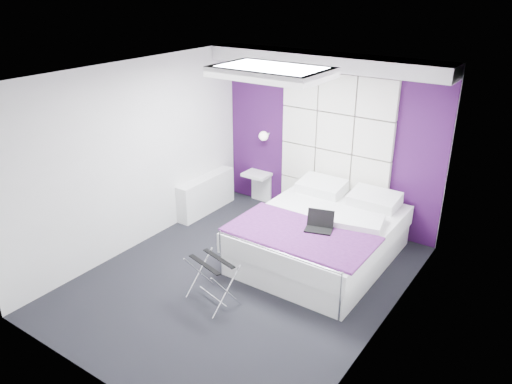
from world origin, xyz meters
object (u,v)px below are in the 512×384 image
luggage_rack (213,281)px  nightstand (257,175)px  laptop (321,225)px  bed (321,236)px  radiator (206,194)px  wall_lamp (265,135)px

luggage_rack → nightstand: bearing=128.7°
laptop → luggage_rack: bearing=-135.7°
bed → nightstand: size_ratio=5.17×
bed → luggage_rack: bearing=-109.5°
bed → nightstand: (-1.73, 0.99, 0.20)m
radiator → nightstand: 0.91m
nightstand → laptop: laptop is taller
bed → laptop: size_ratio=6.57×
wall_lamp → luggage_rack: wall_lamp is taller
wall_lamp → laptop: size_ratio=0.44×
radiator → luggage_rack: size_ratio=2.15×
radiator → bed: (2.24, -0.27, 0.03)m
radiator → luggage_rack: 2.52m
luggage_rack → laptop: bearing=75.4°
wall_lamp → nightstand: (-0.13, -0.04, -0.69)m
wall_lamp → nightstand: bearing=-163.1°
nightstand → luggage_rack: (1.16, -2.60, -0.25)m
bed → laptop: (0.15, -0.32, 0.36)m
luggage_rack → radiator: bearing=146.2°
wall_lamp → bed: size_ratio=0.07×
bed → radiator: bearing=173.2°
bed → nightstand: 2.00m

